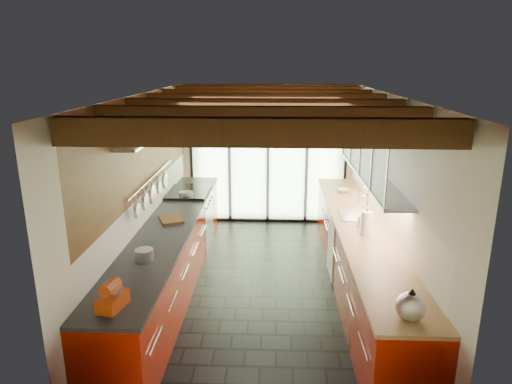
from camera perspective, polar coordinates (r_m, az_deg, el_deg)
ground at (r=6.42m, az=1.01°, el=-11.81°), size 5.50×5.50×0.00m
room_shell at (r=5.83m, az=1.09°, el=2.72°), size 5.50×5.50×5.50m
ceiling_beams at (r=6.08m, az=1.21°, el=10.98°), size 3.14×5.06×4.90m
glass_door at (r=8.47m, az=1.52°, el=6.94°), size 2.95×0.10×2.90m
left_counter at (r=6.37m, az=-10.62°, el=-7.72°), size 0.68×5.00×0.92m
range_stove at (r=7.69m, az=-8.26°, el=-3.34°), size 0.66×0.90×0.97m
right_counter at (r=6.32m, az=12.78°, el=-8.05°), size 0.68×5.00×0.92m
sink_assembly at (r=6.51m, az=12.56°, el=-2.60°), size 0.45×0.52×0.43m
upper_cabinets_right at (r=6.22m, az=14.50°, el=4.90°), size 0.34×3.00×3.00m
left_wall_fixtures at (r=6.18m, az=-12.66°, el=4.90°), size 0.28×2.60×0.96m
stand_mixer at (r=4.25m, az=-17.49°, el=-12.35°), size 0.23×0.33×0.27m
pot_large at (r=5.11m, az=-13.79°, el=-7.64°), size 0.25×0.25×0.13m
pot_small at (r=7.31m, az=-8.72°, el=-0.32°), size 0.29×0.29×0.09m
cutting_board at (r=6.29m, az=-10.59°, el=-3.36°), size 0.41×0.47×0.03m
kettle at (r=4.10m, az=18.79°, el=-13.23°), size 0.30×0.33×0.30m
paper_towel at (r=5.80m, az=13.65°, el=-3.84°), size 0.14×0.14×0.35m
soap_bottle at (r=6.10m, az=13.09°, el=-3.36°), size 0.09×0.10×0.19m
bowl at (r=7.67m, az=10.88°, el=0.22°), size 0.21×0.21×0.05m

